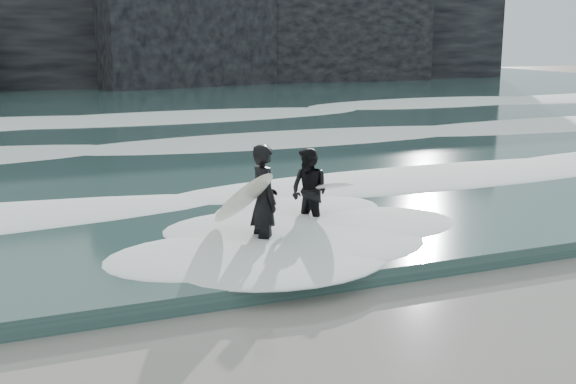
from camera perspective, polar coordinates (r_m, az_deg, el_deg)
sea at (r=35.76m, az=-17.07°, el=5.96°), size 90.00×52.00×0.30m
headland at (r=52.52m, az=-19.29°, el=13.08°), size 70.00×9.00×10.00m
foam_near at (r=16.15m, az=-10.14°, el=-0.31°), size 60.00×3.20×0.20m
foam_mid at (r=22.92m, az=-13.92°, el=3.37°), size 60.00×4.00×0.24m
foam_far at (r=31.77m, az=-16.39°, el=5.78°), size 60.00×4.80×0.30m
surfer_left at (r=12.85m, az=-2.20°, el=-0.63°), size 1.11×2.02×2.01m
surfer_right at (r=14.27m, az=1.94°, el=0.10°), size 1.31×2.32×1.71m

